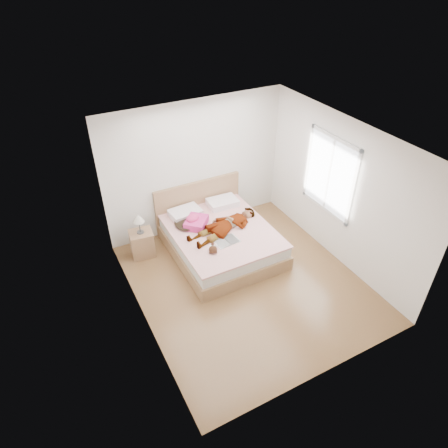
{
  "coord_description": "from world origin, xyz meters",
  "views": [
    {
      "loc": [
        -2.69,
        -4.25,
        4.8
      ],
      "look_at": [
        0.0,
        0.85,
        0.7
      ],
      "focal_mm": 32.0,
      "sensor_mm": 36.0,
      "label": 1
    }
  ],
  "objects_px": {
    "woman": "(225,224)",
    "bed": "(219,237)",
    "towel": "(195,221)",
    "coffee_mug": "(213,248)",
    "nightstand": "(142,242)",
    "magazine": "(227,241)",
    "phone": "(191,217)",
    "plush_toy": "(213,249)"
  },
  "relations": [
    {
      "from": "woman",
      "to": "plush_toy",
      "type": "xyz_separation_m",
      "value": [
        -0.5,
        -0.5,
        -0.04
      ]
    },
    {
      "from": "woman",
      "to": "plush_toy",
      "type": "bearing_deg",
      "value": -59.39
    },
    {
      "from": "phone",
      "to": "coffee_mug",
      "type": "bearing_deg",
      "value": -103.58
    },
    {
      "from": "woman",
      "to": "magazine",
      "type": "xyz_separation_m",
      "value": [
        -0.16,
        -0.36,
        -0.09
      ]
    },
    {
      "from": "phone",
      "to": "towel",
      "type": "bearing_deg",
      "value": -67.33
    },
    {
      "from": "phone",
      "to": "towel",
      "type": "distance_m",
      "value": 0.12
    },
    {
      "from": "phone",
      "to": "plush_toy",
      "type": "distance_m",
      "value": 0.91
    },
    {
      "from": "nightstand",
      "to": "magazine",
      "type": "bearing_deg",
      "value": -37.8
    },
    {
      "from": "woman",
      "to": "towel",
      "type": "distance_m",
      "value": 0.55
    },
    {
      "from": "magazine",
      "to": "nightstand",
      "type": "xyz_separation_m",
      "value": [
        -1.25,
        0.97,
        -0.23
      ]
    },
    {
      "from": "towel",
      "to": "magazine",
      "type": "relative_size",
      "value": 1.26
    },
    {
      "from": "bed",
      "to": "coffee_mug",
      "type": "relative_size",
      "value": 15.23
    },
    {
      "from": "phone",
      "to": "plush_toy",
      "type": "relative_size",
      "value": 0.37
    },
    {
      "from": "bed",
      "to": "magazine",
      "type": "height_order",
      "value": "bed"
    },
    {
      "from": "bed",
      "to": "woman",
      "type": "bearing_deg",
      "value": -43.2
    },
    {
      "from": "towel",
      "to": "coffee_mug",
      "type": "bearing_deg",
      "value": -92.91
    },
    {
      "from": "phone",
      "to": "plush_toy",
      "type": "height_order",
      "value": "phone"
    },
    {
      "from": "magazine",
      "to": "plush_toy",
      "type": "relative_size",
      "value": 1.88
    },
    {
      "from": "phone",
      "to": "coffee_mug",
      "type": "distance_m",
      "value": 0.87
    },
    {
      "from": "woman",
      "to": "bed",
      "type": "bearing_deg",
      "value": -147.98
    },
    {
      "from": "coffee_mug",
      "to": "plush_toy",
      "type": "xyz_separation_m",
      "value": [
        -0.01,
        -0.04,
        0.01
      ]
    },
    {
      "from": "plush_toy",
      "to": "coffee_mug",
      "type": "bearing_deg",
      "value": 71.24
    },
    {
      "from": "magazine",
      "to": "coffee_mug",
      "type": "height_order",
      "value": "coffee_mug"
    },
    {
      "from": "bed",
      "to": "magazine",
      "type": "bearing_deg",
      "value": -100.67
    },
    {
      "from": "magazine",
      "to": "plush_toy",
      "type": "height_order",
      "value": "plush_toy"
    },
    {
      "from": "plush_toy",
      "to": "magazine",
      "type": "bearing_deg",
      "value": 22.75
    },
    {
      "from": "woman",
      "to": "plush_toy",
      "type": "distance_m",
      "value": 0.71
    },
    {
      "from": "woman",
      "to": "phone",
      "type": "height_order",
      "value": "woman"
    },
    {
      "from": "bed",
      "to": "magazine",
      "type": "relative_size",
      "value": 4.63
    },
    {
      "from": "bed",
      "to": "nightstand",
      "type": "distance_m",
      "value": 1.43
    },
    {
      "from": "woman",
      "to": "bed",
      "type": "relative_size",
      "value": 0.72
    },
    {
      "from": "phone",
      "to": "magazine",
      "type": "height_order",
      "value": "phone"
    },
    {
      "from": "woman",
      "to": "towel",
      "type": "bearing_deg",
      "value": -141.05
    },
    {
      "from": "phone",
      "to": "nightstand",
      "type": "bearing_deg",
      "value": 152.56
    },
    {
      "from": "plush_toy",
      "to": "towel",
      "type": "bearing_deg",
      "value": 86.22
    },
    {
      "from": "coffee_mug",
      "to": "plush_toy",
      "type": "height_order",
      "value": "plush_toy"
    },
    {
      "from": "phone",
      "to": "towel",
      "type": "xyz_separation_m",
      "value": [
        0.06,
        -0.08,
        -0.07
      ]
    },
    {
      "from": "towel",
      "to": "plush_toy",
      "type": "bearing_deg",
      "value": -93.78
    },
    {
      "from": "towel",
      "to": "coffee_mug",
      "type": "xyz_separation_m",
      "value": [
        -0.04,
        -0.78,
        -0.04
      ]
    },
    {
      "from": "magazine",
      "to": "nightstand",
      "type": "distance_m",
      "value": 1.59
    },
    {
      "from": "bed",
      "to": "coffee_mug",
      "type": "xyz_separation_m",
      "value": [
        -0.4,
        -0.53,
        0.29
      ]
    },
    {
      "from": "coffee_mug",
      "to": "nightstand",
      "type": "distance_m",
      "value": 1.44
    }
  ]
}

